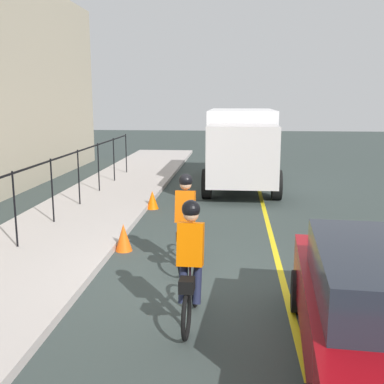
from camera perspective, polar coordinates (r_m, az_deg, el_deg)
ground_plane at (r=8.77m, az=0.23°, el=-10.17°), size 80.00×80.00×0.00m
lane_line_centre at (r=8.79m, az=10.85°, el=-10.32°), size 36.00×0.12×0.01m
sidewalk at (r=9.63m, az=-20.60°, el=-8.46°), size 40.00×3.20×0.15m
iron_fence at (r=10.35m, az=-20.71°, el=0.20°), size 20.43×0.04×1.60m
cyclist_lead at (r=6.74m, az=-0.15°, el=-8.63°), size 1.71×0.37×1.83m
cyclist_follow at (r=8.97m, az=-0.79°, el=-3.57°), size 1.71×0.37×1.83m
patrol_sedan at (r=6.02m, az=22.05°, el=-12.87°), size 4.52×2.19×1.58m
box_truck_background at (r=17.65m, az=5.97°, el=5.79°), size 6.72×2.55×2.78m
traffic_cone_near at (r=10.21m, az=-8.24°, el=-5.44°), size 0.36×0.36×0.59m
traffic_cone_far at (r=13.97m, az=-4.80°, el=-0.94°), size 0.36×0.36×0.54m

